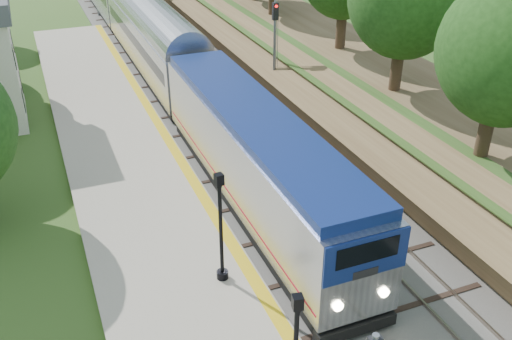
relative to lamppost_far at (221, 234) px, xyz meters
name	(u,v)px	position (x,y,z in m)	size (l,w,h in m)	color
trackbed	(123,3)	(5.48, 50.98, -2.47)	(9.50, 170.00, 0.28)	#4C4944
platform	(144,204)	(-1.72, 6.98, -2.34)	(6.40, 68.00, 0.38)	#A39A84
yellow_stripe	(199,189)	(1.13, 6.98, -2.15)	(0.55, 68.00, 0.01)	gold
lamppost_far	(221,234)	(0.00, 0.00, 0.00)	(0.48, 0.48, 4.82)	black
signal_farside	(275,42)	(9.68, 16.89, 1.82)	(0.38, 0.30, 6.93)	slate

